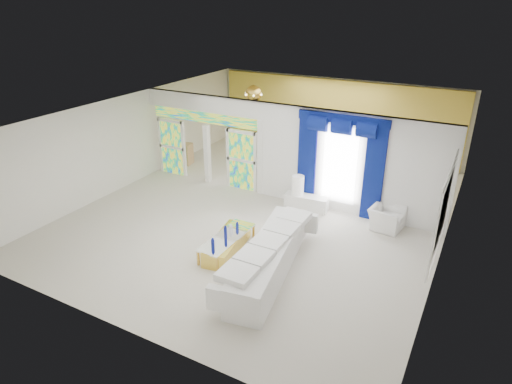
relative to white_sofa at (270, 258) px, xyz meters
The scene contains 22 objects.
floor 3.33m from the white_sofa, 118.71° to the left, with size 12.00×12.00×0.00m, color #B7AF9E.
dividing_wall 4.10m from the white_sofa, 81.87° to the left, with size 5.70×0.18×3.00m, color white.
dividing_header 6.37m from the white_sofa, 138.67° to the left, with size 4.30×0.18×0.55m, color white.
stained_panel_left 7.08m from the white_sofa, 146.34° to the left, with size 0.95×0.04×2.00m, color #994C3F.
stained_panel_right 4.98m from the white_sofa, 127.68° to the left, with size 0.95×0.04×2.00m, color #994C3F.
stained_transom 6.21m from the white_sofa, 138.67° to the left, with size 4.00×0.05×0.35m, color #994C3F.
window_pane 3.97m from the white_sofa, 85.38° to the left, with size 1.00×0.02×2.30m, color white.
blue_drape_left 3.97m from the white_sofa, 100.39° to the left, with size 0.55×0.10×2.80m, color #07034A.
blue_drape_right 4.13m from the white_sofa, 70.90° to the left, with size 0.55×0.10×2.80m, color #07034A.
blue_pelmet 4.51m from the white_sofa, 85.34° to the left, with size 2.60×0.12×0.25m, color #07034A.
wall_mirror 4.03m from the white_sofa, 29.66° to the left, with size 0.04×2.70×1.90m, color white.
gold_curtains 9.02m from the white_sofa, 100.25° to the left, with size 9.70×0.12×2.90m, color gold.
white_sofa is the anchor object (origin of this frame).
coffee_table 1.39m from the white_sofa, 167.47° to the left, with size 0.61×1.84×0.41m, color gold.
console_table 3.53m from the white_sofa, 98.68° to the left, with size 1.30×0.41×0.43m, color white.
table_lamp 3.61m from the white_sofa, 103.42° to the left, with size 0.36×0.36×0.58m, color white.
armchair 3.96m from the white_sofa, 61.81° to the left, with size 0.95×0.83×0.62m, color white.
grand_piano 7.37m from the white_sofa, 116.45° to the left, with size 1.33×1.74×0.88m, color black.
piano_bench 5.98m from the white_sofa, 123.30° to the left, with size 0.95×0.37×0.32m, color black.
tv_console 7.86m from the white_sofa, 141.34° to the left, with size 0.54×0.50×0.79m, color #A28651.
chandelier 7.75m from the white_sofa, 121.68° to the left, with size 0.60×0.60×0.60m, color gold.
decanters 1.43m from the white_sofa, 167.78° to the left, with size 0.17×1.13×0.28m.
Camera 1 is at (5.45, -10.69, 5.94)m, focal length 30.99 mm.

